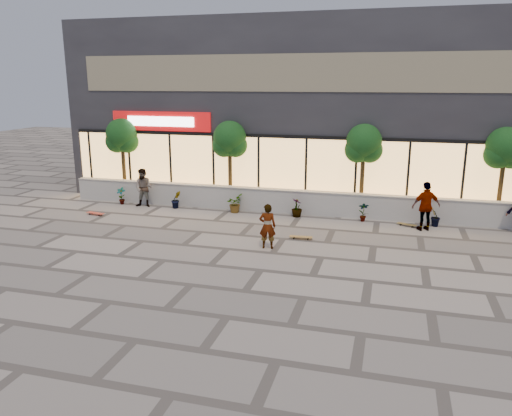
% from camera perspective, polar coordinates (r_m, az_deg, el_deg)
% --- Properties ---
extents(ground, '(80.00, 80.00, 0.00)m').
position_cam_1_polar(ground, '(15.49, 0.50, -7.13)').
color(ground, '#9E9389').
rests_on(ground, ground).
extents(planter_wall, '(22.00, 0.42, 1.04)m').
position_cam_1_polar(planter_wall, '(21.87, 5.22, 0.68)').
color(planter_wall, beige).
rests_on(planter_wall, ground).
extents(retail_building, '(24.00, 9.17, 8.50)m').
position_cam_1_polar(retail_building, '(26.71, 7.54, 11.18)').
color(retail_building, '#28272D').
rests_on(retail_building, ground).
extents(shrub_a, '(0.43, 0.29, 0.81)m').
position_cam_1_polar(shrub_a, '(24.33, -15.14, 1.35)').
color(shrub_a, '#123915').
rests_on(shrub_a, ground).
extents(shrub_b, '(0.57, 0.57, 0.81)m').
position_cam_1_polar(shrub_b, '(23.05, -9.12, 0.97)').
color(shrub_b, '#123915').
rests_on(shrub_b, ground).
extents(shrub_c, '(0.68, 0.77, 0.81)m').
position_cam_1_polar(shrub_c, '(22.06, -2.48, 0.53)').
color(shrub_c, '#123915').
rests_on(shrub_c, ground).
extents(shrub_d, '(0.64, 0.64, 0.81)m').
position_cam_1_polar(shrub_d, '(21.39, 4.68, 0.06)').
color(shrub_d, '#123915').
rests_on(shrub_d, ground).
extents(shrub_e, '(0.46, 0.35, 0.81)m').
position_cam_1_polar(shrub_e, '(21.08, 12.18, -0.44)').
color(shrub_e, '#123915').
rests_on(shrub_e, ground).
extents(shrub_f, '(0.55, 0.57, 0.81)m').
position_cam_1_polar(shrub_f, '(21.13, 19.77, -0.94)').
color(shrub_f, '#123915').
rests_on(shrub_f, ground).
extents(tree_west, '(1.60, 1.50, 3.92)m').
position_cam_1_polar(tree_west, '(25.23, -15.08, 7.76)').
color(tree_west, '#473319').
rests_on(tree_west, ground).
extents(tree_midwest, '(1.60, 1.50, 3.92)m').
position_cam_1_polar(tree_midwest, '(22.96, -3.02, 7.62)').
color(tree_midwest, '#473319').
rests_on(tree_midwest, ground).
extents(tree_mideast, '(1.60, 1.50, 3.92)m').
position_cam_1_polar(tree_mideast, '(21.83, 12.21, 6.97)').
color(tree_mideast, '#473319').
rests_on(tree_mideast, ground).
extents(tree_east, '(1.60, 1.50, 3.92)m').
position_cam_1_polar(tree_east, '(22.22, 26.57, 5.91)').
color(tree_east, '#473319').
rests_on(tree_east, ground).
extents(skater_center, '(0.63, 0.47, 1.59)m').
position_cam_1_polar(skater_center, '(17.23, 1.32, -2.09)').
color(skater_center, white).
rests_on(skater_center, ground).
extents(skater_left, '(0.93, 0.76, 1.78)m').
position_cam_1_polar(skater_left, '(23.48, -12.71, 2.25)').
color(skater_left, '#90815D').
rests_on(skater_left, ground).
extents(skater_right_near, '(1.22, 0.86, 1.93)m').
position_cam_1_polar(skater_right_near, '(20.34, 18.86, 0.19)').
color(skater_right_near, silver).
rests_on(skater_right_near, ground).
extents(skateboard_center, '(0.85, 0.27, 0.10)m').
position_cam_1_polar(skateboard_center, '(18.48, 5.16, -3.31)').
color(skateboard_center, olive).
rests_on(skateboard_center, ground).
extents(skateboard_left, '(0.88, 0.38, 0.10)m').
position_cam_1_polar(skateboard_left, '(22.75, -17.88, -0.56)').
color(skateboard_left, red).
rests_on(skateboard_left, ground).
extents(skateboard_right_near, '(0.79, 0.47, 0.09)m').
position_cam_1_polar(skateboard_right_near, '(20.91, 16.86, -1.80)').
color(skateboard_right_near, olive).
rests_on(skateboard_right_near, ground).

